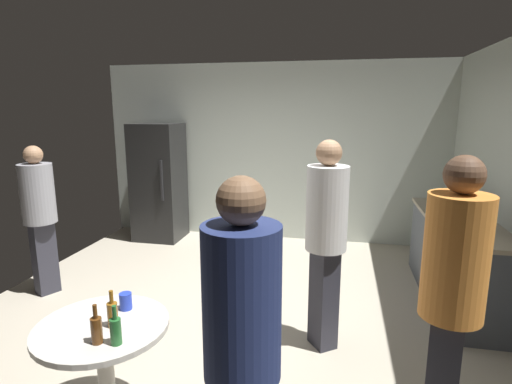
# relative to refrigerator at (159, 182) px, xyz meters

# --- Properties ---
(ground_plane) EXTENTS (5.20, 5.20, 0.10)m
(ground_plane) POSITION_rel_refrigerator_xyz_m (1.72, -2.20, -0.95)
(ground_plane) COLOR #B2A893
(wall_back) EXTENTS (5.32, 0.06, 2.70)m
(wall_back) POSITION_rel_refrigerator_xyz_m (1.72, 0.43, 0.45)
(wall_back) COLOR beige
(wall_back) RESTS_ON ground_plane
(refrigerator) EXTENTS (0.70, 0.68, 1.80)m
(refrigerator) POSITION_rel_refrigerator_xyz_m (0.00, 0.00, 0.00)
(refrigerator) COLOR black
(refrigerator) RESTS_ON ground_plane
(kitchen_counter) EXTENTS (0.64, 1.94, 0.90)m
(kitchen_counter) POSITION_rel_refrigerator_xyz_m (4.00, -1.33, -0.45)
(kitchen_counter) COLOR #4C515B
(kitchen_counter) RESTS_ON ground_plane
(kettle) EXTENTS (0.24, 0.17, 0.18)m
(kettle) POSITION_rel_refrigerator_xyz_m (3.95, -1.15, 0.07)
(kettle) COLOR #B2B2B7
(kettle) RESTS_ON kitchen_counter
(wine_bottle_on_counter) EXTENTS (0.08, 0.08, 0.31)m
(wine_bottle_on_counter) POSITION_rel_refrigerator_xyz_m (4.07, -1.78, 0.12)
(wine_bottle_on_counter) COLOR #3F141E
(wine_bottle_on_counter) RESTS_ON kitchen_counter
(foreground_table) EXTENTS (0.80, 0.80, 0.73)m
(foreground_table) POSITION_rel_refrigerator_xyz_m (1.38, -3.73, -0.27)
(foreground_table) COLOR beige
(foreground_table) RESTS_ON ground_plane
(beer_bottle_amber) EXTENTS (0.06, 0.06, 0.23)m
(beer_bottle_amber) POSITION_rel_refrigerator_xyz_m (1.46, -3.73, -0.08)
(beer_bottle_amber) COLOR #8C5919
(beer_bottle_amber) RESTS_ON foreground_table
(beer_bottle_brown) EXTENTS (0.06, 0.06, 0.23)m
(beer_bottle_brown) POSITION_rel_refrigerator_xyz_m (1.47, -3.91, -0.08)
(beer_bottle_brown) COLOR #593314
(beer_bottle_brown) RESTS_ON foreground_table
(beer_bottle_green) EXTENTS (0.06, 0.06, 0.23)m
(beer_bottle_green) POSITION_rel_refrigerator_xyz_m (1.58, -3.90, -0.08)
(beer_bottle_green) COLOR #26662D
(beer_bottle_green) RESTS_ON foreground_table
(plastic_cup_blue) EXTENTS (0.08, 0.08, 0.11)m
(plastic_cup_blue) POSITION_rel_refrigerator_xyz_m (1.43, -3.52, -0.11)
(plastic_cup_blue) COLOR blue
(plastic_cup_blue) RESTS_ON foreground_table
(person_in_orange_shirt) EXTENTS (0.42, 0.42, 1.79)m
(person_in_orange_shirt) POSITION_rel_refrigerator_xyz_m (3.39, -3.47, 0.15)
(person_in_orange_shirt) COLOR #2D2D38
(person_in_orange_shirt) RESTS_ON ground_plane
(person_in_white_shirt) EXTENTS (0.47, 0.47, 1.78)m
(person_in_white_shirt) POSITION_rel_refrigerator_xyz_m (2.66, -2.49, 0.15)
(person_in_white_shirt) COLOR #2D2D38
(person_in_white_shirt) RESTS_ON ground_plane
(person_in_gray_shirt) EXTENTS (0.46, 0.46, 1.64)m
(person_in_gray_shirt) POSITION_rel_refrigerator_xyz_m (-0.40, -2.09, 0.06)
(person_in_gray_shirt) COLOR #2D2D38
(person_in_gray_shirt) RESTS_ON ground_plane
(person_in_navy_shirt) EXTENTS (0.37, 0.37, 1.76)m
(person_in_navy_shirt) POSITION_rel_refrigerator_xyz_m (2.37, -4.18, 0.13)
(person_in_navy_shirt) COLOR #2D2D38
(person_in_navy_shirt) RESTS_ON ground_plane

